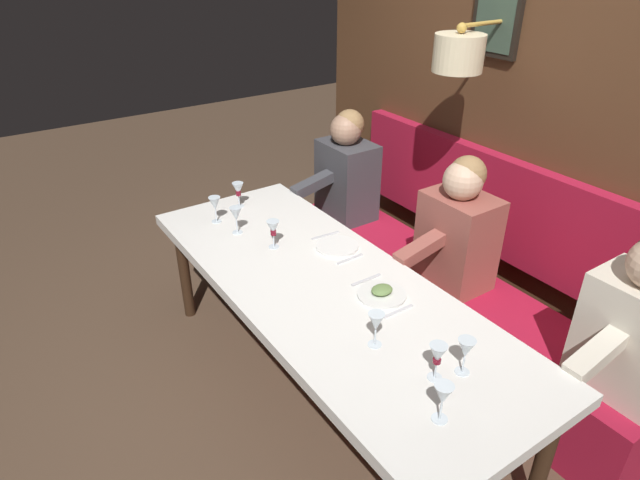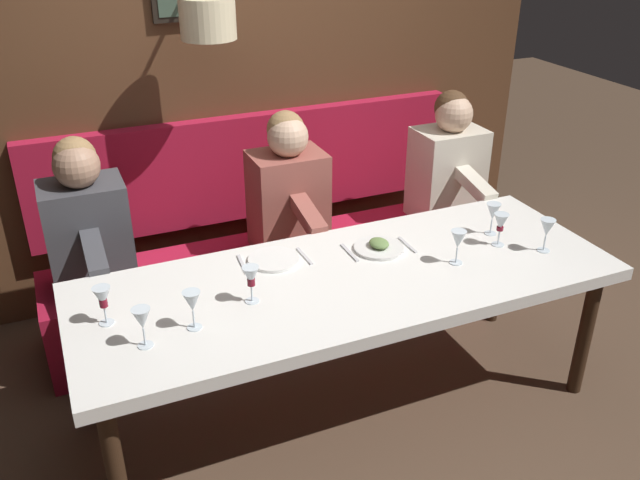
# 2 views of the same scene
# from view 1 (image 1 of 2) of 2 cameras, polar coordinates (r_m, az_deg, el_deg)

# --- Properties ---
(ground_plane) EXTENTS (12.00, 12.00, 0.00)m
(ground_plane) POSITION_cam_1_polar(r_m,az_deg,el_deg) (3.19, 0.47, -15.69)
(ground_plane) COLOR #4C3828
(dining_table) EXTENTS (0.90, 2.43, 0.74)m
(dining_table) POSITION_cam_1_polar(r_m,az_deg,el_deg) (2.76, 0.53, -5.72)
(dining_table) COLOR silver
(dining_table) RESTS_ON ground_plane
(banquette_bench) EXTENTS (0.52, 2.63, 0.45)m
(banquette_bench) POSITION_cam_1_polar(r_m,az_deg,el_deg) (3.51, 12.65, -6.93)
(banquette_bench) COLOR maroon
(banquette_bench) RESTS_ON ground_plane
(back_wall_panel) EXTENTS (0.59, 3.83, 2.90)m
(back_wall_panel) POSITION_cam_1_polar(r_m,az_deg,el_deg) (3.43, 21.59, 12.29)
(back_wall_panel) COLOR #51331E
(back_wall_panel) RESTS_ON ground_plane
(diner_nearest) EXTENTS (0.60, 0.40, 0.79)m
(diner_nearest) POSITION_cam_1_polar(r_m,az_deg,el_deg) (2.72, 30.38, -7.44)
(diner_nearest) COLOR beige
(diner_nearest) RESTS_ON banquette_bench
(diner_near) EXTENTS (0.60, 0.40, 0.79)m
(diner_near) POSITION_cam_1_polar(r_m,az_deg,el_deg) (3.17, 14.32, 1.25)
(diner_near) COLOR #934C42
(diner_near) RESTS_ON banquette_bench
(diner_middle) EXTENTS (0.60, 0.40, 0.79)m
(diner_middle) POSITION_cam_1_polar(r_m,az_deg,el_deg) (3.88, 2.78, 7.45)
(diner_middle) COLOR #3D3D42
(diner_middle) RESTS_ON banquette_bench
(place_setting_0) EXTENTS (0.24, 0.31, 0.01)m
(place_setting_0) POSITION_cam_1_polar(r_m,az_deg,el_deg) (3.03, 1.83, -0.66)
(place_setting_0) COLOR white
(place_setting_0) RESTS_ON dining_table
(place_setting_1) EXTENTS (0.24, 0.31, 0.05)m
(place_setting_1) POSITION_cam_1_polar(r_m,az_deg,el_deg) (2.64, 6.52, -5.57)
(place_setting_1) COLOR silver
(place_setting_1) RESTS_ON dining_table
(wine_glass_0) EXTENTS (0.07, 0.07, 0.16)m
(wine_glass_0) POSITION_cam_1_polar(r_m,az_deg,el_deg) (3.48, -8.62, 5.22)
(wine_glass_0) COLOR silver
(wine_glass_0) RESTS_ON dining_table
(wine_glass_1) EXTENTS (0.07, 0.07, 0.16)m
(wine_glass_1) POSITION_cam_1_polar(r_m,az_deg,el_deg) (2.02, 12.83, -15.68)
(wine_glass_1) COLOR silver
(wine_glass_1) RESTS_ON dining_table
(wine_glass_2) EXTENTS (0.07, 0.07, 0.16)m
(wine_glass_2) POSITION_cam_1_polar(r_m,az_deg,el_deg) (2.22, 15.11, -11.08)
(wine_glass_2) COLOR silver
(wine_glass_2) RESTS_ON dining_table
(wine_glass_3) EXTENTS (0.07, 0.07, 0.16)m
(wine_glass_3) POSITION_cam_1_polar(r_m,az_deg,el_deg) (3.31, -11.01, 3.71)
(wine_glass_3) COLOR silver
(wine_glass_3) RESTS_ON dining_table
(wine_glass_4) EXTENTS (0.07, 0.07, 0.16)m
(wine_glass_4) POSITION_cam_1_polar(r_m,az_deg,el_deg) (2.17, 12.28, -11.78)
(wine_glass_4) COLOR silver
(wine_glass_4) RESTS_ON dining_table
(wine_glass_5) EXTENTS (0.07, 0.07, 0.16)m
(wine_glass_5) POSITION_cam_1_polar(r_m,az_deg,el_deg) (2.29, 5.92, -8.68)
(wine_glass_5) COLOR silver
(wine_glass_5) RESTS_ON dining_table
(wine_glass_6) EXTENTS (0.07, 0.07, 0.16)m
(wine_glass_6) POSITION_cam_1_polar(r_m,az_deg,el_deg) (3.16, -8.84, 2.63)
(wine_glass_6) COLOR silver
(wine_glass_6) RESTS_ON dining_table
(wine_glass_7) EXTENTS (0.07, 0.07, 0.16)m
(wine_glass_7) POSITION_cam_1_polar(r_m,az_deg,el_deg) (2.99, -4.96, 1.17)
(wine_glass_7) COLOR silver
(wine_glass_7) RESTS_ON dining_table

